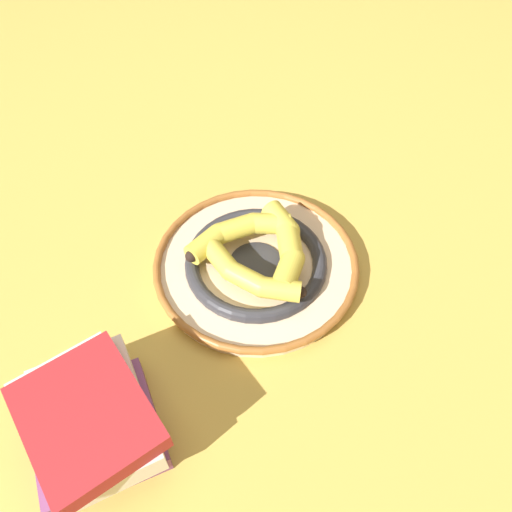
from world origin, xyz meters
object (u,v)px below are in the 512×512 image
Objects in this scene: banana_b at (240,231)px; banana_c at (247,275)px; banana_a at (287,247)px; decorative_bowl at (256,264)px; book_stack at (93,422)px.

banana_b is 0.99× the size of banana_c.
banana_a is at bearing 132.54° from banana_b.
decorative_bowl is 0.06m from banana_a.
book_stack is at bearing 133.72° from banana_a.
book_stack reaches higher than banana_a.
banana_c is 0.31m from book_stack.
decorative_bowl is 1.57× the size of book_stack.
banana_a is 0.80× the size of banana_c.
banana_b is (-0.01, -0.05, 0.04)m from decorative_bowl.
banana_c reaches higher than decorative_bowl.
banana_c is at bearing 125.53° from banana_a.
banana_a is (-0.04, 0.03, 0.04)m from decorative_bowl.
banana_c is at bearing 74.81° from banana_b.
decorative_bowl is 0.36m from book_stack.
banana_c is 0.88× the size of book_stack.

